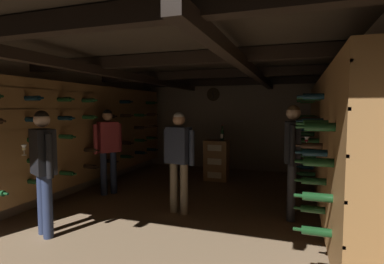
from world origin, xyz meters
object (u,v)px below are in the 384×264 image
(wine_crate_stack, at_px, (216,160))
(person_guest_near_left, at_px, (43,162))
(person_guest_mid_right, at_px, (293,150))
(person_guest_mid_left, at_px, (108,144))
(display_bottle, at_px, (222,134))
(person_host_center, at_px, (179,153))

(wine_crate_stack, height_order, person_guest_near_left, person_guest_near_left)
(wine_crate_stack, distance_m, person_guest_mid_right, 2.61)
(person_guest_near_left, bearing_deg, person_guest_mid_left, 100.39)
(display_bottle, xyz_separation_m, person_guest_mid_left, (-1.75, -1.75, -0.08))
(display_bottle, distance_m, person_guest_mid_right, 2.49)
(person_host_center, height_order, person_guest_near_left, person_guest_near_left)
(wine_crate_stack, relative_size, person_guest_mid_right, 0.54)
(display_bottle, bearing_deg, wine_crate_stack, -172.46)
(wine_crate_stack, bearing_deg, person_guest_mid_right, -50.32)
(wine_crate_stack, xyz_separation_m, display_bottle, (0.13, 0.02, 0.59))
(person_host_center, relative_size, person_guest_mid_right, 0.94)
(person_guest_near_left, bearing_deg, person_guest_mid_right, 29.33)
(display_bottle, relative_size, person_guest_near_left, 0.22)
(display_bottle, relative_size, person_guest_mid_left, 0.22)
(person_host_center, relative_size, person_guest_near_left, 0.98)
(wine_crate_stack, bearing_deg, person_guest_mid_left, -133.19)
(person_guest_mid_left, bearing_deg, person_host_center, -18.44)
(person_guest_mid_right, bearing_deg, wine_crate_stack, 129.68)
(wine_crate_stack, distance_m, person_host_center, 2.33)
(display_bottle, xyz_separation_m, person_guest_mid_right, (1.51, -1.98, -0.03))
(display_bottle, bearing_deg, person_host_center, -93.18)
(person_guest_mid_right, relative_size, person_guest_mid_left, 1.04)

